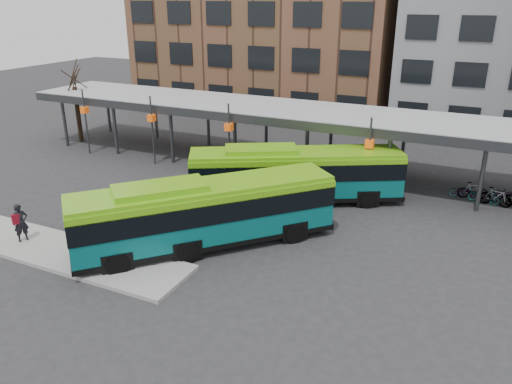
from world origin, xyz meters
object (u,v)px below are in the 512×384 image
Objects in this scene: bus_front at (204,212)px; pedestrian at (21,223)px; bus_rear at (295,173)px; tree at (78,112)px.

bus_front is 8.73m from pedestrian.
bus_rear is (1.75, 7.00, -0.04)m from bus_front.
bus_front reaches higher than bus_rear.
bus_rear is (20.40, -4.52, -0.73)m from tree.
bus_front is (18.65, -11.51, -0.69)m from tree.
tree is 3.03× the size of pedestrian.
tree is 18.52m from pedestrian.
tree reaches higher than bus_front.
bus_front is at bearing -40.97° from pedestrian.
pedestrian is (-7.95, -3.55, -0.63)m from bus_front.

